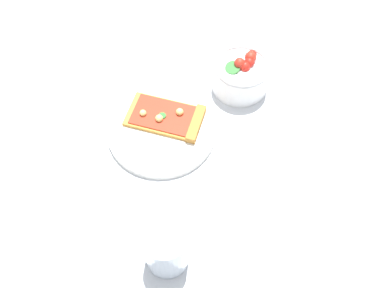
# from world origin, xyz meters

# --- Properties ---
(ground_plane) EXTENTS (2.40, 2.40, 0.00)m
(ground_plane) POSITION_xyz_m (0.00, 0.00, 0.00)
(ground_plane) COLOR silver
(ground_plane) RESTS_ON ground
(plate) EXTENTS (0.23, 0.23, 0.01)m
(plate) POSITION_xyz_m (-0.01, 0.01, 0.01)
(plate) COLOR white
(plate) RESTS_ON ground_plane
(pizza_slice_main) EXTENTS (0.14, 0.18, 0.02)m
(pizza_slice_main) POSITION_xyz_m (-0.04, 0.01, 0.02)
(pizza_slice_main) COLOR gold
(pizza_slice_main) RESTS_ON plate
(salad_bowl) EXTENTS (0.12, 0.12, 0.09)m
(salad_bowl) POSITION_xyz_m (-0.21, 0.08, 0.04)
(salad_bowl) COLOR white
(salad_bowl) RESTS_ON ground_plane
(soda_glass) EXTENTS (0.08, 0.08, 0.11)m
(soda_glass) POSITION_xyz_m (0.20, 0.19, 0.05)
(soda_glass) COLOR silver
(soda_glass) RESTS_ON ground_plane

